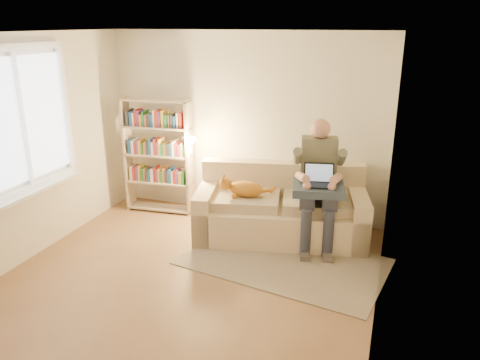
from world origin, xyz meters
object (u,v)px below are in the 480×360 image
at_px(cat, 240,188).
at_px(bookshelf, 158,150).
at_px(laptop, 323,180).
at_px(person, 318,177).
at_px(sofa, 281,212).

height_order(cat, bookshelf, bookshelf).
relative_size(cat, laptop, 1.60).
xyz_separation_m(person, cat, (-0.96, -0.18, -0.20)).
bearing_deg(bookshelf, cat, -24.57).
bearing_deg(cat, person, -1.37).
bearing_deg(laptop, sofa, 148.02).
distance_m(laptop, bookshelf, 2.51).
bearing_deg(cat, laptop, -9.56).
relative_size(sofa, cat, 3.53).
bearing_deg(laptop, cat, 170.44).
bearing_deg(cat, bookshelf, 148.08).
bearing_deg(bookshelf, laptop, -15.54).
distance_m(cat, bookshelf, 1.54).
bearing_deg(laptop, bookshelf, 157.10).
xyz_separation_m(sofa, cat, (-0.48, -0.24, 0.36)).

